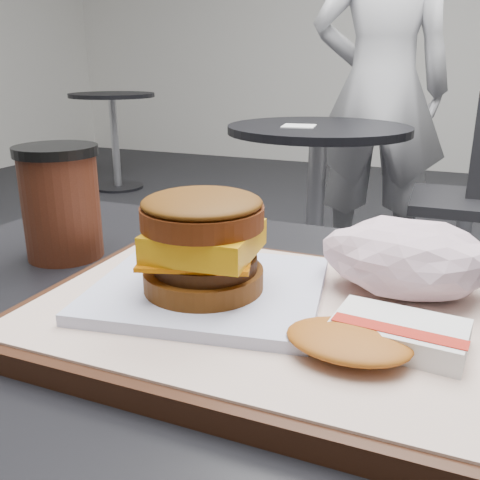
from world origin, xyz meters
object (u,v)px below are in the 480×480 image
at_px(serving_tray, 261,316).
at_px(crumpled_wrapper, 406,257).
at_px(neighbor_table, 317,177).
at_px(hash_brown, 377,336).
at_px(patron, 380,89).
at_px(breakfast_sandwich, 205,254).
at_px(coffee_cup, 61,200).

distance_m(serving_tray, crumpled_wrapper, 0.14).
bearing_deg(neighbor_table, hash_brown, -74.24).
bearing_deg(patron, neighbor_table, 63.46).
xyz_separation_m(serving_tray, breakfast_sandwich, (-0.05, -0.00, 0.05)).
relative_size(serving_tray, breakfast_sandwich, 1.77).
relative_size(hash_brown, neighbor_table, 0.16).
bearing_deg(coffee_cup, hash_brown, -17.31).
height_order(serving_tray, neighbor_table, serving_tray).
bearing_deg(breakfast_sandwich, neighbor_table, 101.25).
bearing_deg(neighbor_table, crumpled_wrapper, -72.97).
height_order(hash_brown, coffee_cup, coffee_cup).
relative_size(coffee_cup, patron, 0.07).
bearing_deg(neighbor_table, coffee_cup, -85.89).
xyz_separation_m(crumpled_wrapper, neighbor_table, (-0.48, 1.58, -0.27)).
distance_m(serving_tray, coffee_cup, 0.28).
relative_size(breakfast_sandwich, coffee_cup, 1.72).
bearing_deg(hash_brown, crumpled_wrapper, 87.01).
height_order(breakfast_sandwich, crumpled_wrapper, breakfast_sandwich).
xyz_separation_m(crumpled_wrapper, patron, (-0.34, 2.12, 0.04)).
bearing_deg(patron, crumpled_wrapper, 86.90).
distance_m(hash_brown, neighbor_table, 1.77).
relative_size(crumpled_wrapper, coffee_cup, 1.12).
height_order(serving_tray, hash_brown, hash_brown).
xyz_separation_m(crumpled_wrapper, coffee_cup, (-0.37, 0.00, 0.01)).
relative_size(hash_brown, patron, 0.07).
bearing_deg(serving_tray, neighbor_table, 102.89).
height_order(breakfast_sandwich, coffee_cup, coffee_cup).
bearing_deg(neighbor_table, serving_tray, -77.11).
height_order(neighbor_table, patron, patron).
height_order(serving_tray, breakfast_sandwich, breakfast_sandwich).
relative_size(coffee_cup, neighbor_table, 0.17).
distance_m(serving_tray, neighbor_table, 1.71).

